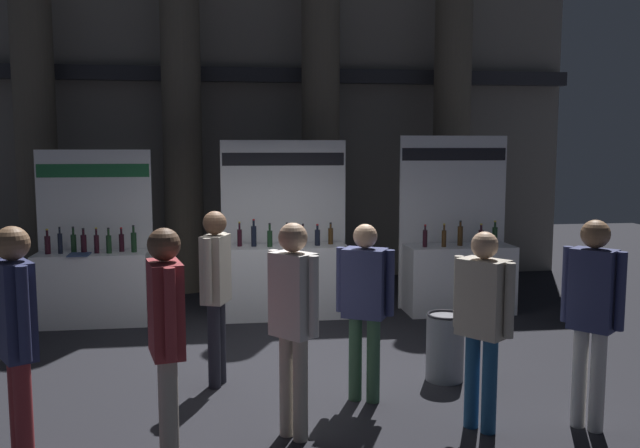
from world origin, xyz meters
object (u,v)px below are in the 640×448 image
visitor_3 (166,326)px  exhibitor_booth_2 (458,270)px  exhibitor_booth_1 (286,272)px  trash_bin (445,347)px  exhibitor_booth_0 (94,280)px  visitor_5 (216,284)px  visitor_4 (483,312)px  visitor_6 (365,296)px  visitor_1 (293,312)px  visitor_2 (592,307)px  visitor_0 (17,331)px

visitor_3 → exhibitor_booth_2: bearing=-53.8°
exhibitor_booth_1 → trash_bin: bearing=-64.1°
exhibitor_booth_0 → visitor_5: exhibitor_booth_0 is taller
exhibitor_booth_1 → visitor_3: (-1.25, -4.35, 0.46)m
visitor_4 → visitor_6: visitor_4 is taller
exhibitor_booth_1 → exhibitor_booth_2: bearing=-2.5°
exhibitor_booth_2 → visitor_3: (-3.71, -4.25, 0.47)m
visitor_3 → visitor_6: bearing=-69.7°
visitor_1 → exhibitor_booth_2: bearing=103.2°
exhibitor_booth_0 → trash_bin: size_ratio=3.36×
visitor_2 → visitor_3: size_ratio=0.99×
trash_bin → exhibitor_booth_1: bearing=115.9°
exhibitor_booth_0 → visitor_4: bearing=-45.9°
visitor_1 → visitor_5: 1.46m
visitor_4 → visitor_6: size_ratio=1.01×
visitor_0 → visitor_2: bearing=-117.3°
trash_bin → visitor_2: visitor_2 is taller
visitor_4 → exhibitor_booth_0: bearing=7.0°
visitor_4 → visitor_5: visitor_5 is taller
visitor_0 → visitor_3: size_ratio=1.02×
exhibitor_booth_2 → visitor_6: exhibitor_booth_2 is taller
exhibitor_booth_1 → visitor_2: bearing=-62.2°
visitor_3 → visitor_6: 2.02m
visitor_0 → visitor_5: 2.17m
trash_bin → visitor_1: (-1.66, -1.14, 0.71)m
visitor_1 → visitor_2: bearing=44.9°
exhibitor_booth_0 → visitor_6: size_ratio=1.39×
trash_bin → visitor_5: size_ratio=0.40×
exhibitor_booth_2 → visitor_0: 6.37m
exhibitor_booth_0 → visitor_5: size_ratio=1.33×
exhibitor_booth_0 → exhibitor_booth_1: bearing=0.6°
exhibitor_booth_2 → visitor_2: exhibitor_booth_2 is taller
exhibitor_booth_0 → exhibitor_booth_1: exhibitor_booth_1 is taller
exhibitor_booth_0 → visitor_2: bearing=-40.6°
visitor_2 → exhibitor_booth_2: bearing=135.6°
exhibitor_booth_0 → exhibitor_booth_2: (5.06, -0.08, 0.02)m
exhibitor_booth_0 → exhibitor_booth_2: size_ratio=0.92×
exhibitor_booth_1 → trash_bin: size_ratio=3.55×
exhibitor_booth_2 → visitor_5: 4.25m
exhibitor_booth_1 → visitor_6: exhibitor_booth_1 is taller
visitor_6 → visitor_4: bearing=165.4°
visitor_3 → visitor_4: bearing=-95.1°
exhibitor_booth_1 → visitor_6: (0.44, -3.26, 0.39)m
visitor_6 → exhibitor_booth_1: bearing=-54.2°
visitor_0 → visitor_4: (3.56, 0.31, -0.07)m
visitor_2 → exhibitor_booth_0: bearing=-171.0°
exhibitor_booth_0 → visitor_2: size_ratio=1.31×
exhibitor_booth_1 → exhibitor_booth_2: exhibitor_booth_2 is taller
exhibitor_booth_2 → visitor_5: (-3.39, -2.54, 0.42)m
visitor_1 → visitor_0: bearing=-120.5°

